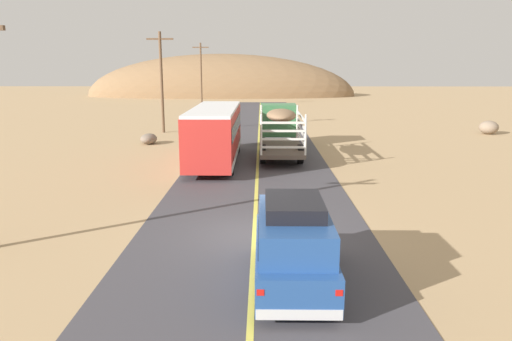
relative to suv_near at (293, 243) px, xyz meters
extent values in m
plane|color=tan|center=(-1.05, 3.70, -1.15)|extent=(240.00, 240.00, 0.00)
cube|color=#423F44|center=(-1.05, 3.70, -1.14)|extent=(8.00, 120.00, 0.02)
cube|color=#D8CC4C|center=(-1.05, 3.70, -1.13)|extent=(0.16, 117.60, 0.00)
cube|color=#264C8C|center=(0.00, 0.08, -0.45)|extent=(1.90, 4.60, 0.90)
cube|color=#264C8C|center=(0.00, -0.07, 0.40)|extent=(1.75, 3.59, 0.80)
cube|color=#192333|center=(0.00, -0.07, 0.42)|extent=(1.79, 3.22, 0.44)
cube|color=silver|center=(0.00, -2.14, -0.78)|extent=(1.86, 0.20, 0.24)
cube|color=red|center=(-0.83, -2.20, -0.27)|extent=(0.16, 0.06, 0.14)
cube|color=red|center=(0.83, -2.20, -0.27)|extent=(0.16, 0.06, 0.14)
cube|color=black|center=(0.00, -0.02, 0.98)|extent=(1.42, 2.07, 0.36)
cylinder|color=black|center=(-0.82, 1.51, -0.75)|extent=(0.26, 0.76, 0.76)
cylinder|color=black|center=(0.82, 1.51, -0.75)|extent=(0.26, 0.76, 0.76)
cylinder|color=black|center=(-0.82, -1.34, -0.75)|extent=(0.26, 0.76, 0.76)
cylinder|color=black|center=(0.82, -1.34, -0.75)|extent=(0.26, 0.76, 0.76)
cube|color=#3F7F4C|center=(0.34, 22.44, 0.67)|extent=(2.50, 2.20, 2.20)
cube|color=#192333|center=(0.34, 22.44, 1.12)|extent=(2.53, 1.54, 0.70)
cube|color=brown|center=(0.34, 17.04, -0.43)|extent=(2.50, 6.40, 0.24)
cylinder|color=silver|center=(-0.85, 20.18, 0.79)|extent=(0.12, 0.12, 2.20)
cylinder|color=silver|center=(1.53, 20.18, 0.79)|extent=(0.12, 0.12, 2.20)
cylinder|color=silver|center=(-0.85, 13.90, 0.79)|extent=(0.12, 0.12, 2.20)
cylinder|color=silver|center=(1.53, 13.90, 0.79)|extent=(0.12, 0.12, 2.20)
cube|color=silver|center=(-0.87, 17.04, 0.13)|extent=(0.08, 6.30, 0.12)
cube|color=silver|center=(1.55, 17.04, 0.13)|extent=(0.08, 6.30, 0.12)
cube|color=silver|center=(0.34, 13.88, 0.13)|extent=(2.40, 0.08, 0.12)
cube|color=silver|center=(-0.87, 17.04, 0.57)|extent=(0.08, 6.30, 0.12)
cube|color=silver|center=(1.55, 17.04, 0.57)|extent=(0.08, 6.30, 0.12)
cube|color=silver|center=(0.34, 13.88, 0.57)|extent=(2.40, 0.08, 0.12)
cube|color=silver|center=(-0.87, 17.04, 1.01)|extent=(0.08, 6.30, 0.12)
cube|color=silver|center=(1.55, 17.04, 1.01)|extent=(0.08, 6.30, 0.12)
cube|color=silver|center=(0.34, 13.88, 1.01)|extent=(2.40, 0.08, 0.12)
cube|color=silver|center=(-0.87, 17.04, 1.45)|extent=(0.08, 6.30, 0.12)
cube|color=silver|center=(1.55, 17.04, 1.45)|extent=(0.08, 6.30, 0.12)
cube|color=silver|center=(0.34, 13.88, 1.45)|extent=(2.40, 0.08, 0.12)
ellipsoid|color=#8C6B4C|center=(0.34, 17.04, 1.54)|extent=(1.75, 3.84, 0.70)
cylinder|color=black|center=(-0.75, 22.44, -0.58)|extent=(0.32, 1.10, 1.10)
cylinder|color=black|center=(1.43, 22.44, -0.58)|extent=(0.32, 1.10, 1.10)
cylinder|color=black|center=(-0.75, 15.76, -0.58)|extent=(0.32, 1.10, 1.10)
cylinder|color=black|center=(1.43, 15.76, -0.58)|extent=(0.32, 1.10, 1.10)
cube|color=red|center=(-3.52, 16.00, 0.57)|extent=(2.50, 10.00, 2.70)
cube|color=white|center=(-3.52, 16.00, 2.00)|extent=(2.45, 9.80, 0.16)
cube|color=#192333|center=(-3.52, 16.00, 1.04)|extent=(2.54, 9.20, 0.80)
cube|color=silver|center=(-3.52, 16.00, -0.58)|extent=(2.53, 9.80, 0.36)
cylinder|color=black|center=(-4.62, 19.25, -0.63)|extent=(0.30, 1.00, 1.00)
cylinder|color=black|center=(-2.42, 19.25, -0.63)|extent=(0.30, 1.00, 1.00)
cylinder|color=black|center=(-4.62, 12.75, -0.63)|extent=(0.30, 1.00, 1.00)
cylinder|color=black|center=(-2.42, 12.75, -0.63)|extent=(0.30, 1.00, 1.00)
cylinder|color=brown|center=(-9.22, 29.03, 3.01)|extent=(0.24, 0.24, 8.32)
cube|color=brown|center=(-9.22, 29.03, 6.57)|extent=(2.20, 0.14, 0.14)
cylinder|color=brown|center=(-9.22, 55.60, 3.17)|extent=(0.24, 0.24, 8.64)
cube|color=brown|center=(-9.22, 55.60, 6.89)|extent=(2.20, 0.14, 0.14)
ellipsoid|color=#756656|center=(-9.05, 22.85, -0.77)|extent=(1.17, 1.64, 0.75)
ellipsoid|color=#84705B|center=(18.08, 28.33, -0.59)|extent=(1.52, 1.54, 1.12)
ellipsoid|color=olive|center=(-8.53, 79.66, -1.15)|extent=(50.23, 16.70, 15.56)
camera|label=1|loc=(-0.81, -11.53, 4.40)|focal=33.59mm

